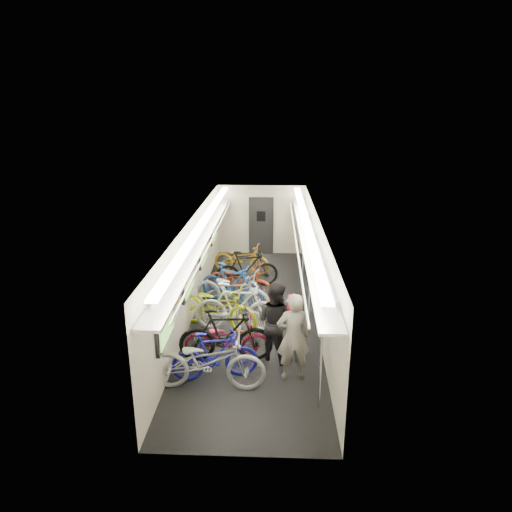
# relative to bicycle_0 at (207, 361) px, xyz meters

# --- Properties ---
(train_car_shell) EXTENTS (10.00, 10.00, 10.00)m
(train_car_shell) POSITION_rel_bicycle_0_xyz_m (0.34, 4.01, 1.10)
(train_car_shell) COLOR black
(train_car_shell) RESTS_ON ground
(bicycle_0) EXTENTS (2.11, 0.76, 1.11)m
(bicycle_0) POSITION_rel_bicycle_0_xyz_m (0.00, 0.00, 0.00)
(bicycle_0) COLOR #A2A1A6
(bicycle_0) RESTS_ON ground
(bicycle_1) EXTENTS (1.69, 0.79, 0.98)m
(bicycle_1) POSITION_rel_bicycle_0_xyz_m (0.09, 0.31, -0.06)
(bicycle_1) COLOR #1B1BA4
(bicycle_1) RESTS_ON ground
(bicycle_2) EXTENTS (1.75, 0.65, 0.91)m
(bicycle_2) POSITION_rel_bicycle_0_xyz_m (0.25, 1.02, -0.10)
(bicycle_2) COLOR #9F1138
(bicycle_2) RESTS_ON ground
(bicycle_3) EXTENTS (1.92, 0.65, 1.14)m
(bicycle_3) POSITION_rel_bicycle_0_xyz_m (0.23, 0.96, 0.02)
(bicycle_3) COLOR black
(bicycle_3) RESTS_ON ground
(bicycle_4) EXTENTS (2.21, 1.54, 1.10)m
(bicycle_4) POSITION_rel_bicycle_0_xyz_m (-0.14, 2.40, -0.00)
(bicycle_4) COLOR #C8D213
(bicycle_4) RESTS_ON ground
(bicycle_5) EXTENTS (1.96, 0.66, 1.16)m
(bicycle_5) POSITION_rel_bicycle_0_xyz_m (0.34, 2.30, 0.03)
(bicycle_5) COLOR white
(bicycle_5) RESTS_ON ground
(bicycle_6) EXTENTS (2.19, 1.46, 1.09)m
(bicycle_6) POSITION_rel_bicycle_0_xyz_m (0.14, 3.39, -0.01)
(bicycle_6) COLOR #A6A6AA
(bicycle_6) RESTS_ON ground
(bicycle_7) EXTENTS (1.86, 1.20, 1.09)m
(bicycle_7) POSITION_rel_bicycle_0_xyz_m (0.07, 3.83, -0.01)
(bicycle_7) COLOR #1B4EA3
(bicycle_7) RESTS_ON ground
(bicycle_8) EXTENTS (2.06, 1.43, 1.03)m
(bicycle_8) POSITION_rel_bicycle_0_xyz_m (0.28, 4.12, -0.04)
(bicycle_8) COLOR #982C10
(bicycle_8) RESTS_ON ground
(bicycle_9) EXTENTS (1.89, 0.89, 1.09)m
(bicycle_9) POSITION_rel_bicycle_0_xyz_m (0.40, 4.99, -0.01)
(bicycle_9) COLOR black
(bicycle_9) RESTS_ON ground
(bicycle_10) EXTENTS (1.88, 1.07, 0.94)m
(bicycle_10) POSITION_rel_bicycle_0_xyz_m (0.16, 6.17, -0.09)
(bicycle_10) COLOR #C48312
(bicycle_10) RESTS_ON ground
(passenger_near) EXTENTS (0.67, 0.49, 1.71)m
(passenger_near) POSITION_rel_bicycle_0_xyz_m (1.54, 0.42, 0.30)
(passenger_near) COLOR gray
(passenger_near) RESTS_ON ground
(passenger_mid) EXTENTS (1.02, 0.97, 1.66)m
(passenger_mid) POSITION_rel_bicycle_0_xyz_m (1.21, 1.11, 0.28)
(passenger_mid) COLOR black
(passenger_mid) RESTS_ON ground
(backpack) EXTENTS (0.28, 0.18, 0.38)m
(backpack) POSITION_rel_bicycle_0_xyz_m (1.57, 0.88, 0.73)
(backpack) COLOR #A0101B
(backpack) RESTS_ON passenger_near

